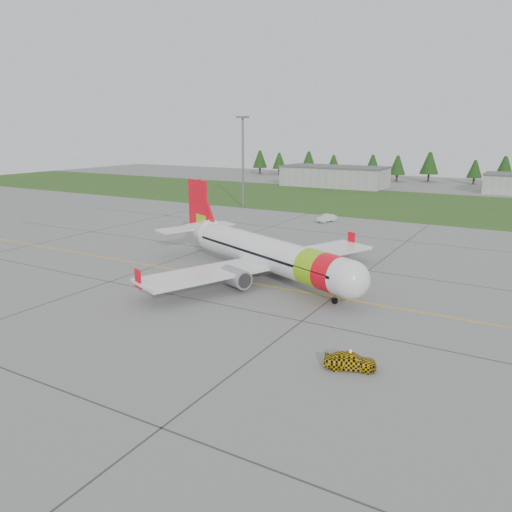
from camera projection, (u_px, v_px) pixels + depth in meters
The scene contains 9 objects.
ground at pixel (214, 303), 51.67m from camera, with size 320.00×320.00×0.00m, color gray.
aircraft at pixel (264, 253), 59.99m from camera, with size 33.40×31.71×10.64m.
follow_me_car at pixel (351, 345), 37.03m from camera, with size 1.57×1.33×3.90m, color yellow.
service_van at pixel (327, 210), 96.87m from camera, with size 1.59×1.50×4.55m, color silver.
grass_strip at pixel (408, 204), 120.45m from camera, with size 320.00×50.00×0.03m, color #30561E.
taxi_guideline at pixel (253, 283), 58.37m from camera, with size 120.00×0.25×0.02m, color gold.
hangar_west at pixel (334, 177), 157.78m from camera, with size 32.00×14.00×6.00m, color #A8A8A3.
floodlight_mast at pixel (243, 164), 113.41m from camera, with size 0.50×0.50×20.00m, color slate.
treeline at pixel (450, 168), 166.20m from camera, with size 160.00×8.00×10.00m, color #1C3F14, non-canonical shape.
Camera 1 is at (28.25, -40.12, 17.44)m, focal length 35.00 mm.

